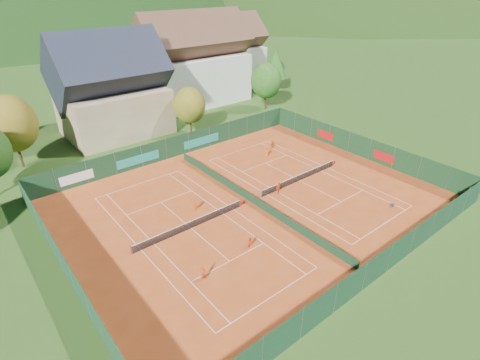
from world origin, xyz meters
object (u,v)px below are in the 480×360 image
object	(u,v)px
player_right_far_b	(272,144)
chalet	(112,92)
hotel_block_a	(194,65)
hotel_block_b	(227,54)
player_left_mid	(250,243)
player_left_far	(195,205)
player_right_near	(278,188)
player_right_far_a	(267,152)
player_left_near	(203,274)
ball_hopper	(392,205)

from	to	relation	value
player_right_far_b	chalet	bearing A→B (deg)	-63.62
hotel_block_a	hotel_block_b	distance (m)	16.14
player_left_mid	player_left_far	distance (m)	8.65
hotel_block_a	player_right_near	world-z (taller)	hotel_block_a
hotel_block_b	player_right_far_a	world-z (taller)	hotel_block_b
hotel_block_b	player_right_far_b	world-z (taller)	hotel_block_b
chalet	player_left_near	size ratio (longest dim) A/B	10.90
hotel_block_a	player_right_near	size ratio (longest dim) A/B	13.95
chalet	player_left_far	world-z (taller)	chalet
hotel_block_a	ball_hopper	bearing A→B (deg)	-96.06
player_right_far_a	ball_hopper	bearing A→B (deg)	91.15
player_left_mid	hotel_block_a	bearing A→B (deg)	59.22
player_left_near	player_right_far_b	xyz separation A→B (m)	(23.46, 16.51, -0.14)
player_left_far	player_right_far_b	distance (m)	19.47
player_left_far	player_left_mid	bearing A→B (deg)	125.22
player_left_far	player_right_far_b	size ratio (longest dim) A/B	1.06
player_right_near	player_right_far_b	xyz separation A→B (m)	(8.60, 10.13, -0.17)
chalet	player_left_mid	bearing A→B (deg)	-93.65
hotel_block_a	player_left_mid	bearing A→B (deg)	-116.84
chalet	player_left_near	xyz separation A→B (m)	(-8.17, -36.94, -5.88)
player_right_near	player_right_far_a	bearing A→B (deg)	39.58
player_left_mid	player_right_far_b	world-z (taller)	player_right_far_b
player_left_near	player_right_far_b	bearing A→B (deg)	27.08
player_right_far_a	player_left_far	bearing A→B (deg)	16.16
ball_hopper	player_left_far	size ratio (longest dim) A/B	0.63
player_left_far	chalet	bearing A→B (deg)	-64.46
hotel_block_a	player_right_far_b	world-z (taller)	hotel_block_a
chalet	ball_hopper	xyz separation A→B (m)	(14.03, -40.81, -6.07)
player_right_far_b	player_right_far_a	bearing A→B (deg)	22.15
player_left_far	ball_hopper	bearing A→B (deg)	173.20
player_left_mid	player_right_far_b	xyz separation A→B (m)	(17.59, 15.68, 0.01)
hotel_block_a	ball_hopper	size ratio (longest dim) A/B	27.00
player_right_near	player_left_near	bearing A→B (deg)	-171.86
player_left_near	ball_hopper	bearing A→B (deg)	-17.96
player_left_near	player_right_far_a	size ratio (longest dim) A/B	1.05
hotel_block_a	player_right_near	distance (m)	39.14
hotel_block_b	player_right_far_b	distance (m)	39.18
player_left_near	player_right_far_a	xyz separation A→B (m)	(20.86, 14.86, -0.04)
player_right_far_b	player_left_near	bearing A→B (deg)	24.73
player_left_near	hotel_block_b	bearing A→B (deg)	42.99
player_right_near	player_left_far	bearing A→B (deg)	147.00
hotel_block_b	player_left_far	world-z (taller)	hotel_block_b
chalet	hotel_block_a	world-z (taller)	hotel_block_a
hotel_block_b	player_right_near	distance (m)	52.08
ball_hopper	player_left_mid	xyz separation A→B (m)	(-16.33, 4.71, 0.04)
chalet	ball_hopper	world-z (taller)	chalet
chalet	hotel_block_b	xyz separation A→B (m)	(33.00, 14.00, -0.01)
player_right_far_a	chalet	bearing A→B (deg)	-63.07
hotel_block_b	player_left_mid	xyz separation A→B (m)	(-35.30, -50.11, -6.02)
player_right_far_a	player_right_far_b	world-z (taller)	player_right_far_a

